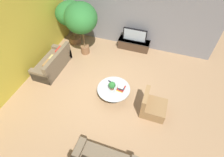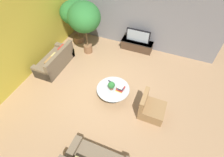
# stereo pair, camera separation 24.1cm
# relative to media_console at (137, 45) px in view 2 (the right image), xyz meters

# --- Properties ---
(ground_plane) EXTENTS (24.00, 24.00, 0.00)m
(ground_plane) POSITION_rel_media_console_xyz_m (-0.34, -2.94, -0.23)
(ground_plane) COLOR #9E7A56
(back_wall_stone) EXTENTS (7.40, 0.12, 3.00)m
(back_wall_stone) POSITION_rel_media_console_xyz_m (-0.34, 0.32, 1.27)
(back_wall_stone) COLOR slate
(back_wall_stone) RESTS_ON ground
(side_wall_left) EXTENTS (0.12, 7.40, 3.00)m
(side_wall_left) POSITION_rel_media_console_xyz_m (-3.60, -2.74, 1.27)
(side_wall_left) COLOR gold
(side_wall_left) RESTS_ON ground
(media_console) EXTENTS (1.46, 0.50, 0.45)m
(media_console) POSITION_rel_media_console_xyz_m (0.00, 0.00, 0.00)
(media_console) COLOR #473323
(media_console) RESTS_ON ground
(television) EXTENTS (1.07, 0.13, 0.59)m
(television) POSITION_rel_media_console_xyz_m (-0.00, -0.00, 0.50)
(television) COLOR black
(television) RESTS_ON media_console
(coffee_table) EXTENTS (1.16, 1.16, 0.42)m
(coffee_table) POSITION_rel_media_console_xyz_m (0.01, -2.99, 0.07)
(coffee_table) COLOR black
(coffee_table) RESTS_ON ground
(couch_by_wall) EXTENTS (0.84, 1.79, 0.84)m
(couch_by_wall) POSITION_rel_media_console_xyz_m (-2.82, -2.42, 0.06)
(couch_by_wall) COLOR brown
(couch_by_wall) RESTS_ON ground
(armchair_wicker) EXTENTS (0.80, 0.76, 0.86)m
(armchair_wicker) POSITION_rel_media_console_xyz_m (1.43, -3.19, 0.04)
(armchair_wicker) COLOR olive
(armchair_wicker) RESTS_ON ground
(potted_palm_tall) EXTENTS (1.32, 1.32, 2.02)m
(potted_palm_tall) POSITION_rel_media_console_xyz_m (-2.82, -0.45, 1.22)
(potted_palm_tall) COLOR brown
(potted_palm_tall) RESTS_ON ground
(potted_palm_corner) EXTENTS (1.32, 1.32, 2.34)m
(potted_palm_corner) POSITION_rel_media_console_xyz_m (-2.02, -1.03, 1.45)
(potted_palm_corner) COLOR brown
(potted_palm_corner) RESTS_ON ground
(potted_plant_tabletop) EXTENTS (0.25, 0.25, 0.33)m
(potted_plant_tabletop) POSITION_rel_media_console_xyz_m (-0.04, -3.02, 0.38)
(potted_plant_tabletop) COLOR brown
(potted_plant_tabletop) RESTS_ON coffee_table
(book_stack) EXTENTS (0.28, 0.32, 0.15)m
(book_stack) POSITION_rel_media_console_xyz_m (0.26, -2.91, 0.26)
(book_stack) COLOR gold
(book_stack) RESTS_ON coffee_table
(remote_black) EXTENTS (0.16, 0.09, 0.02)m
(remote_black) POSITION_rel_media_console_xyz_m (-0.21, -2.73, 0.20)
(remote_black) COLOR black
(remote_black) RESTS_ON coffee_table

